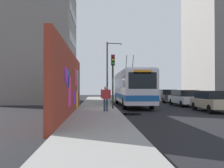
{
  "coord_description": "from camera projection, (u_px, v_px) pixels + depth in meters",
  "views": [
    {
      "loc": [
        -19.66,
        1.61,
        1.8
      ],
      "look_at": [
        0.33,
        0.36,
        2.11
      ],
      "focal_mm": 38.76,
      "sensor_mm": 36.0,
      "label": 1
    }
  ],
  "objects": [
    {
      "name": "parked_car_white",
      "position": [
        185.0,
        97.0,
        23.73
      ],
      "size": [
        4.79,
        1.93,
        1.58
      ],
      "color": "white",
      "rests_on": "ground_plane"
    },
    {
      "name": "graffiti_wall",
      "position": [
        70.0,
        84.0,
        15.47
      ],
      "size": [
        13.87,
        0.32,
        4.1
      ],
      "color": "maroon",
      "rests_on": "ground_plane"
    },
    {
      "name": "traffic_light",
      "position": [
        113.0,
        72.0,
        19.06
      ],
      "size": [
        0.49,
        0.28,
        4.27
      ],
      "color": "#2D382D",
      "rests_on": "sidewalk_slab"
    },
    {
      "name": "building_far_left",
      "position": [
        35.0,
        15.0,
        29.53
      ],
      "size": [
        9.93,
        9.28,
        21.33
      ],
      "color": "gray",
      "rests_on": "ground_plane"
    },
    {
      "name": "parked_car_dark_gray",
      "position": [
        167.0,
        95.0,
        29.84
      ],
      "size": [
        4.87,
        1.93,
        1.58
      ],
      "color": "#38383D",
      "rests_on": "ground_plane"
    },
    {
      "name": "parked_car_champagne",
      "position": [
        212.0,
        101.0,
        18.1
      ],
      "size": [
        4.08,
        1.81,
        1.58
      ],
      "color": "#C6B793",
      "rests_on": "ground_plane"
    },
    {
      "name": "curbside_puddle",
      "position": [
        129.0,
        114.0,
        16.37
      ],
      "size": [
        1.63,
        1.63,
        0.0
      ],
      "primitive_type": "cylinder",
      "color": "black",
      "rests_on": "ground_plane"
    },
    {
      "name": "city_bus",
      "position": [
        132.0,
        87.0,
        23.66
      ],
      "size": [
        11.37,
        2.56,
        5.14
      ],
      "color": "silver",
      "rests_on": "ground_plane"
    },
    {
      "name": "ground_plane",
      "position": [
        117.0,
        110.0,
        19.69
      ],
      "size": [
        80.0,
        80.0,
        0.0
      ],
      "primitive_type": "plane",
      "color": "black"
    },
    {
      "name": "sidewalk_slab",
      "position": [
        97.0,
        109.0,
        19.59
      ],
      "size": [
        48.0,
        3.2,
        0.15
      ],
      "primitive_type": "cube",
      "color": "gray",
      "rests_on": "ground_plane"
    },
    {
      "name": "street_lamp",
      "position": [
        109.0,
        68.0,
        27.14
      ],
      "size": [
        0.44,
        1.78,
        6.79
      ],
      "color": "#4C4C51",
      "rests_on": "sidewalk_slab"
    },
    {
      "name": "pedestrian_at_curb",
      "position": [
        106.0,
        96.0,
        16.96
      ],
      "size": [
        0.23,
        0.7,
        1.75
      ],
      "color": "#2D3F59",
      "rests_on": "sidewalk_slab"
    }
  ]
}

